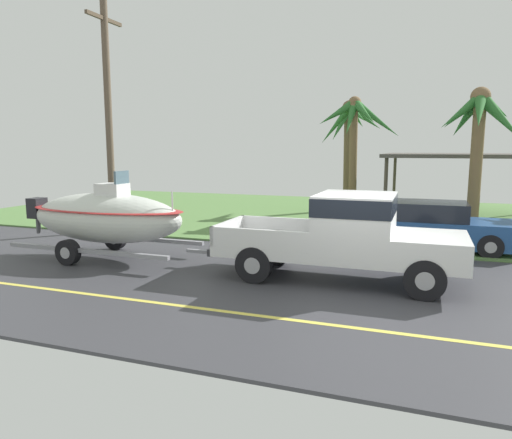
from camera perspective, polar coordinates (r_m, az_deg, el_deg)
name	(u,v)px	position (r m, az deg, el deg)	size (l,w,h in m)	color
ground	(392,229)	(17.87, 16.12, -1.09)	(36.00, 22.00, 0.11)	#38383D
pickup_truck_towing	(353,234)	(10.46, 11.71, -1.69)	(5.56, 1.98, 1.93)	silver
boat_on_trailer	(106,217)	(13.02, -17.73, 0.26)	(5.77, 2.15, 2.33)	gray
parked_sedan_near	(424,226)	(14.47, 19.65, -0.73)	(4.76, 1.83, 1.38)	#234C89
carport_awning	(469,157)	(21.08, 24.36, 6.96)	(6.52, 5.67, 2.69)	#4C4238
palm_tree_near_left	(356,126)	(19.33, 12.04, 11.07)	(3.29, 2.90, 4.92)	brown
palm_tree_near_right	(480,125)	(16.87, 25.55, 10.29)	(2.77, 3.19, 4.83)	brown
palm_tree_far_left	(348,131)	(22.10, 11.14, 10.42)	(2.93, 3.05, 5.05)	brown
utility_pole	(109,115)	(17.18, -17.44, 12.00)	(0.24, 1.80, 7.75)	brown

